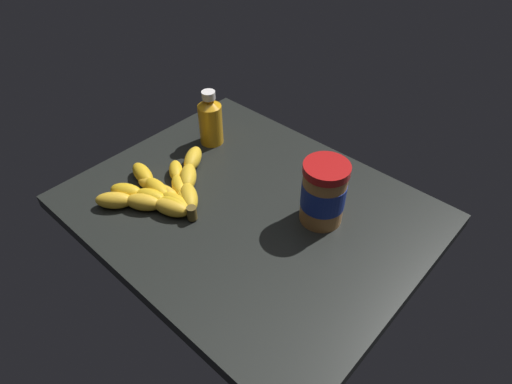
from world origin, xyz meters
TOP-DOWN VIEW (x-y plane):
  - ground_plane at (0.00, 0.00)cm, footprint 71.17×57.09cm
  - banana_bunch at (-15.03, -9.86)cm, footprint 22.72×28.71cm
  - peanut_butter_jar at (13.24, 7.13)cm, footprint 8.95×8.95cm
  - honey_bottle at (-22.68, 10.95)cm, footprint 5.73×5.73cm

SIDE VIEW (x-z plane):
  - ground_plane at x=0.00cm, z-range -3.01..0.00cm
  - banana_bunch at x=-15.03cm, z-range -0.11..3.51cm
  - honey_bottle at x=-22.68cm, z-range -0.59..13.16cm
  - peanut_butter_jar at x=13.24cm, z-range -0.02..13.54cm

